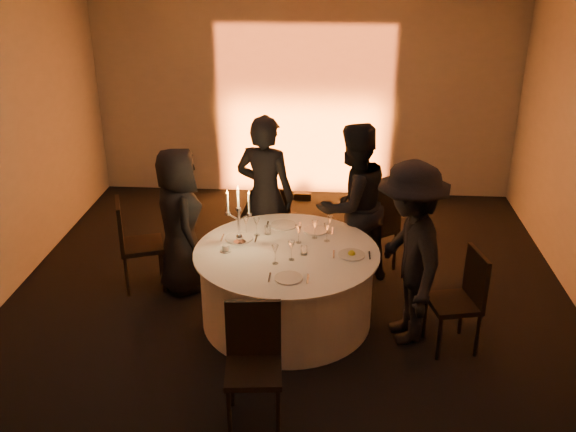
# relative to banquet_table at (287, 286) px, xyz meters

# --- Properties ---
(floor) EXTENTS (7.00, 7.00, 0.00)m
(floor) POSITION_rel_banquet_table_xyz_m (0.00, 0.00, -0.38)
(floor) COLOR black
(floor) RESTS_ON ground
(ceiling) EXTENTS (7.00, 7.00, 0.00)m
(ceiling) POSITION_rel_banquet_table_xyz_m (0.00, 0.00, 2.62)
(ceiling) COLOR white
(ceiling) RESTS_ON wall_back
(wall_back) EXTENTS (7.00, 0.00, 7.00)m
(wall_back) POSITION_rel_banquet_table_xyz_m (0.00, 3.50, 1.12)
(wall_back) COLOR #BDB6AF
(wall_back) RESTS_ON floor
(uplighter_fixture) EXTENTS (0.25, 0.12, 0.10)m
(uplighter_fixture) POSITION_rel_banquet_table_xyz_m (0.00, 3.20, -0.33)
(uplighter_fixture) COLOR black
(uplighter_fixture) RESTS_ON floor
(banquet_table) EXTENTS (1.80, 1.80, 0.77)m
(banquet_table) POSITION_rel_banquet_table_xyz_m (0.00, 0.00, 0.00)
(banquet_table) COLOR black
(banquet_table) RESTS_ON floor
(chair_left) EXTENTS (0.57, 0.57, 1.02)m
(chair_left) POSITION_rel_banquet_table_xyz_m (-1.69, 0.54, 0.19)
(chair_left) COLOR black
(chair_left) RESTS_ON floor
(chair_back_left) EXTENTS (0.43, 0.43, 0.87)m
(chair_back_left) POSITION_rel_banquet_table_xyz_m (-0.23, 1.48, 0.10)
(chair_back_left) COLOR black
(chair_back_left) RESTS_ON floor
(chair_back_right) EXTENTS (0.65, 0.65, 1.06)m
(chair_back_right) POSITION_rel_banquet_table_xyz_m (0.94, 1.09, 0.21)
(chair_back_right) COLOR black
(chair_back_right) RESTS_ON floor
(chair_right) EXTENTS (0.51, 0.51, 0.97)m
(chair_right) POSITION_rel_banquet_table_xyz_m (1.64, -0.34, 0.16)
(chair_right) COLOR black
(chair_right) RESTS_ON floor
(chair_front) EXTENTS (0.47, 0.47, 0.99)m
(chair_front) POSITION_rel_banquet_table_xyz_m (-0.15, -1.41, 0.18)
(chair_front) COLOR black
(chair_front) RESTS_ON floor
(guest_left) EXTENTS (0.80, 0.92, 1.59)m
(guest_left) POSITION_rel_banquet_table_xyz_m (-1.18, 0.57, 0.41)
(guest_left) COLOR black
(guest_left) RESTS_ON floor
(guest_back_left) EXTENTS (0.77, 0.61, 1.84)m
(guest_back_left) POSITION_rel_banquet_table_xyz_m (-0.31, 1.03, 0.53)
(guest_back_left) COLOR black
(guest_back_left) RESTS_ON floor
(guest_back_right) EXTENTS (1.12, 1.08, 1.81)m
(guest_back_right) POSITION_rel_banquet_table_xyz_m (0.64, 0.85, 0.52)
(guest_back_right) COLOR black
(guest_back_right) RESTS_ON floor
(guest_right) EXTENTS (0.85, 1.24, 1.77)m
(guest_right) POSITION_rel_banquet_table_xyz_m (1.14, -0.21, 0.50)
(guest_right) COLOR black
(guest_right) RESTS_ON floor
(plate_left) EXTENTS (0.35, 0.28, 0.01)m
(plate_left) POSITION_rel_banquet_table_xyz_m (-0.49, 0.24, 0.39)
(plate_left) COLOR silver
(plate_left) RESTS_ON banquet_table
(plate_back_left) EXTENTS (0.36, 0.27, 0.01)m
(plate_back_left) POSITION_rel_banquet_table_xyz_m (-0.07, 0.58, 0.39)
(plate_back_left) COLOR silver
(plate_back_left) RESTS_ON banquet_table
(plate_back_right) EXTENTS (0.36, 0.25, 0.01)m
(plate_back_right) POSITION_rel_banquet_table_xyz_m (0.27, 0.47, 0.39)
(plate_back_right) COLOR silver
(plate_back_right) RESTS_ON banquet_table
(plate_right) EXTENTS (0.36, 0.25, 0.08)m
(plate_right) POSITION_rel_banquet_table_xyz_m (0.62, -0.05, 0.40)
(plate_right) COLOR silver
(plate_right) RESTS_ON banquet_table
(plate_front) EXTENTS (0.36, 0.25, 0.01)m
(plate_front) POSITION_rel_banquet_table_xyz_m (0.06, -0.54, 0.39)
(plate_front) COLOR silver
(plate_front) RESTS_ON banquet_table
(coffee_cup) EXTENTS (0.11, 0.11, 0.07)m
(coffee_cup) POSITION_rel_banquet_table_xyz_m (-0.58, -0.05, 0.42)
(coffee_cup) COLOR silver
(coffee_cup) RESTS_ON banquet_table
(candelabra) EXTENTS (0.26, 0.12, 0.61)m
(candelabra) POSITION_rel_banquet_table_xyz_m (-0.47, 0.13, 0.60)
(candelabra) COLOR silver
(candelabra) RESTS_ON banquet_table
(wine_glass_a) EXTENTS (0.07, 0.07, 0.19)m
(wine_glass_a) POSITION_rel_banquet_table_xyz_m (0.10, 0.19, 0.52)
(wine_glass_a) COLOR white
(wine_glass_a) RESTS_ON banquet_table
(wine_glass_b) EXTENTS (0.07, 0.07, 0.19)m
(wine_glass_b) POSITION_rel_banquet_table_xyz_m (-0.09, -0.27, 0.52)
(wine_glass_b) COLOR white
(wine_glass_b) RESTS_ON banquet_table
(wine_glass_c) EXTENTS (0.07, 0.07, 0.19)m
(wine_glass_c) POSITION_rel_banquet_table_xyz_m (0.38, 0.24, 0.52)
(wine_glass_c) COLOR white
(wine_glass_c) RESTS_ON banquet_table
(wine_glass_d) EXTENTS (0.07, 0.07, 0.19)m
(wine_glass_d) POSITION_rel_banquet_table_xyz_m (0.06, -0.18, 0.52)
(wine_glass_d) COLOR white
(wine_glass_d) RESTS_ON banquet_table
(wine_glass_e) EXTENTS (0.07, 0.07, 0.19)m
(wine_glass_e) POSITION_rel_banquet_table_xyz_m (-0.44, 0.35, 0.52)
(wine_glass_e) COLOR white
(wine_glass_e) RESTS_ON banquet_table
(wine_glass_f) EXTENTS (0.07, 0.07, 0.19)m
(wine_glass_f) POSITION_rel_banquet_table_xyz_m (0.26, 0.31, 0.52)
(wine_glass_f) COLOR white
(wine_glass_f) RESTS_ON banquet_table
(wine_glass_g) EXTENTS (0.07, 0.07, 0.19)m
(wine_glass_g) POSITION_rel_banquet_table_xyz_m (-0.33, 0.32, 0.52)
(wine_glass_g) COLOR white
(wine_glass_g) RESTS_ON banquet_table
(wine_glass_h) EXTENTS (0.07, 0.07, 0.19)m
(wine_glass_h) POSITION_rel_banquet_table_xyz_m (0.41, 0.43, 0.52)
(wine_glass_h) COLOR white
(wine_glass_h) RESTS_ON banquet_table
(tumbler_a) EXTENTS (0.07, 0.07, 0.09)m
(tumbler_a) POSITION_rel_banquet_table_xyz_m (-0.22, 0.37, 0.43)
(tumbler_a) COLOR white
(tumbler_a) RESTS_ON banquet_table
(tumbler_b) EXTENTS (0.07, 0.07, 0.09)m
(tumbler_b) POSITION_rel_banquet_table_xyz_m (0.17, -0.06, 0.43)
(tumbler_b) COLOR white
(tumbler_b) RESTS_ON banquet_table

